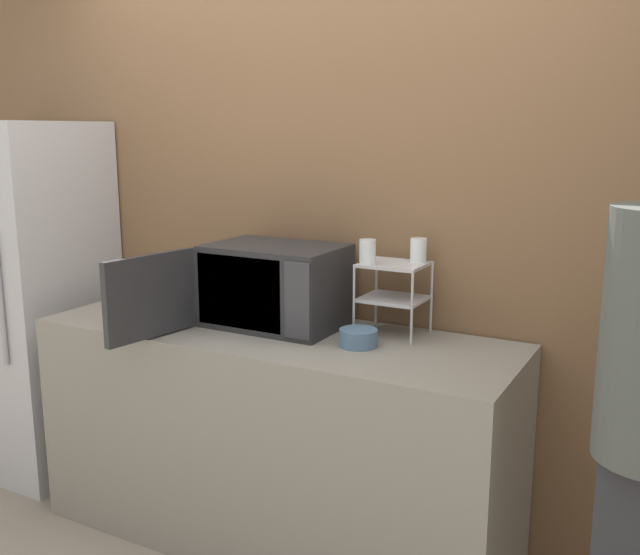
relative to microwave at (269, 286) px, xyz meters
name	(u,v)px	position (x,y,z in m)	size (l,w,h in m)	color
wall_back	(317,223)	(0.06, 0.31, 0.23)	(8.00, 0.06, 2.60)	brown
counter	(274,437)	(0.06, -0.06, -0.62)	(1.97, 0.66, 0.90)	gray
microwave	(269,286)	(0.00, 0.00, 0.00)	(0.64, 0.78, 0.33)	#262628
dish_rack	(393,283)	(0.49, 0.13, 0.04)	(0.25, 0.22, 0.29)	#B2B2B7
glass_front_left	(367,252)	(0.41, 0.07, 0.17)	(0.06, 0.06, 0.09)	silver
glass_back_right	(418,250)	(0.57, 0.19, 0.17)	(0.06, 0.06, 0.09)	silver
bowl	(358,338)	(0.44, -0.08, -0.14)	(0.14, 0.14, 0.06)	slate
refrigerator	(32,299)	(-1.38, -0.04, -0.20)	(0.64, 0.64, 1.73)	#B7B7BC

